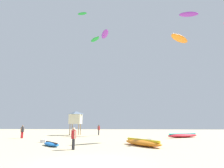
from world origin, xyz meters
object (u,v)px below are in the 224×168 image
kite_aloft_0 (105,34)px  kite_aloft_6 (189,14)px  person_foreground (74,137)px  kite_aloft_1 (180,38)px  lifeguard_tower (76,117)px  cooler_box (43,141)px  kite_aloft_2 (82,14)px  kite_aloft_3 (95,39)px  person_midground (99,129)px  gear_bag (149,140)px  kite_grounded_far (51,144)px  person_left (22,131)px  kite_grounded_near (142,143)px  kite_grounded_mid (183,136)px

kite_aloft_0 → kite_aloft_6: (17.80, 7.69, 7.77)m
person_foreground → kite_aloft_1: bearing=3.0°
lifeguard_tower → cooler_box: size_ratio=7.41×
kite_aloft_1 → kite_aloft_2: size_ratio=1.59×
kite_aloft_0 → kite_aloft_2: size_ratio=1.69×
kite_aloft_2 → kite_aloft_3: 6.35m
person_midground → gear_bag: size_ratio=3.19×
kite_grounded_far → lifeguard_tower: bearing=97.3°
person_left → kite_aloft_1: 24.69m
kite_grounded_far → kite_aloft_3: size_ratio=0.90×
kite_aloft_3 → kite_aloft_6: 21.79m
person_midground → kite_aloft_6: kite_aloft_6 is taller
gear_bag → kite_aloft_1: size_ratio=0.16×
person_foreground → cooler_box: 7.46m
lifeguard_tower → kite_aloft_3: bearing=77.4°
kite_grounded_far → kite_aloft_0: size_ratio=0.78×
cooler_box → kite_aloft_0: bearing=66.5°
lifeguard_tower → kite_aloft_2: bearing=96.8°
kite_aloft_0 → person_foreground: bearing=-91.6°
person_foreground → kite_grounded_far: person_foreground is taller
kite_grounded_near → kite_aloft_0: 23.53m
gear_bag → kite_aloft_0: 21.24m
person_midground → cooler_box: (-4.09, -13.88, -0.88)m
kite_grounded_mid → kite_aloft_2: size_ratio=2.34×
person_foreground → person_left: bearing=95.0°
kite_aloft_1 → kite_aloft_2: kite_aloft_2 is taller
kite_aloft_2 → kite_aloft_6: kite_aloft_2 is taller
kite_grounded_mid → person_left: bearing=-172.5°
kite_grounded_far → kite_aloft_6: bearing=47.9°
person_foreground → person_midground: 19.58m
kite_aloft_0 → person_midground: bearing=122.3°
cooler_box → kite_aloft_6: size_ratio=0.13×
person_midground → kite_aloft_2: bearing=-41.0°
person_midground → kite_aloft_1: bearing=146.0°
kite_grounded_far → kite_aloft_3: (-0.33, 25.60, 21.34)m
kite_grounded_near → kite_grounded_mid: bearing=59.4°
person_midground → kite_aloft_1: kite_aloft_1 is taller
cooler_box → gear_bag: size_ratio=1.00×
kite_grounded_near → kite_aloft_1: 15.40m
kite_grounded_mid → lifeguard_tower: size_ratio=1.26×
kite_aloft_3 → person_midground: bearing=-74.6°
kite_grounded_far → kite_aloft_1: size_ratio=0.83×
kite_aloft_0 → kite_aloft_3: kite_aloft_3 is taller
kite_aloft_2 → kite_aloft_6: 23.74m
person_midground → gear_bag: bearing=128.4°
kite_grounded_far → kite_aloft_3: bearing=90.7°
person_midground → kite_aloft_6: bearing=-156.6°
kite_aloft_1 → cooler_box: bearing=-166.9°
person_left → gear_bag: size_ratio=3.13×
kite_grounded_mid → kite_aloft_2: 33.20m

